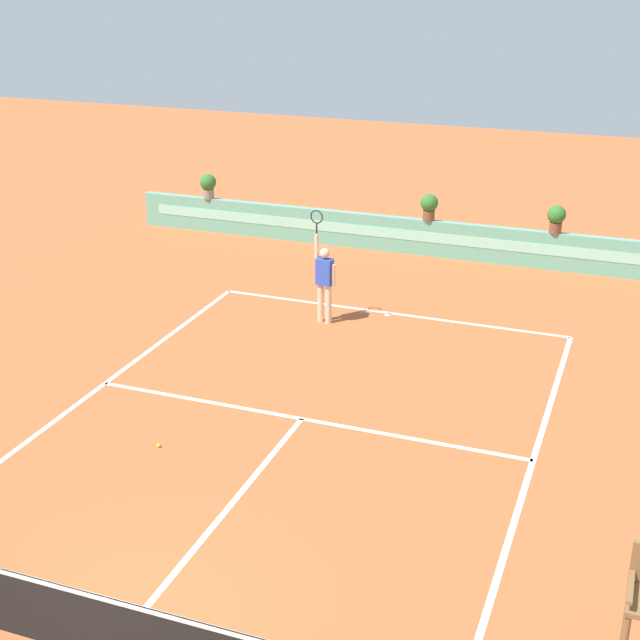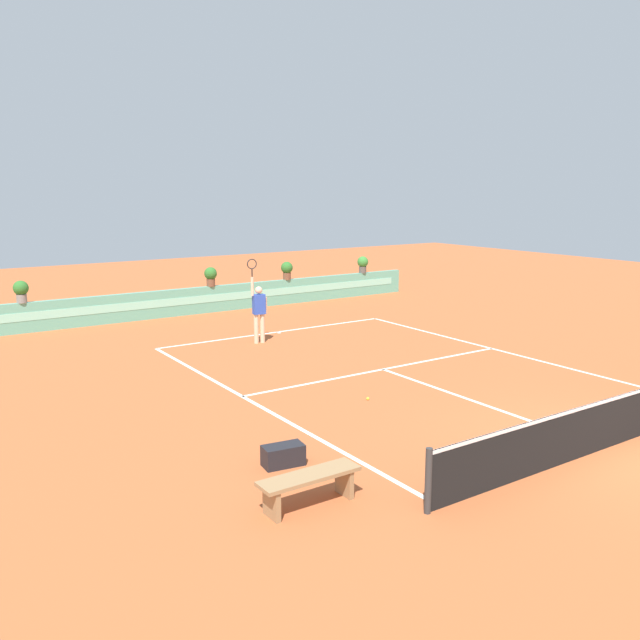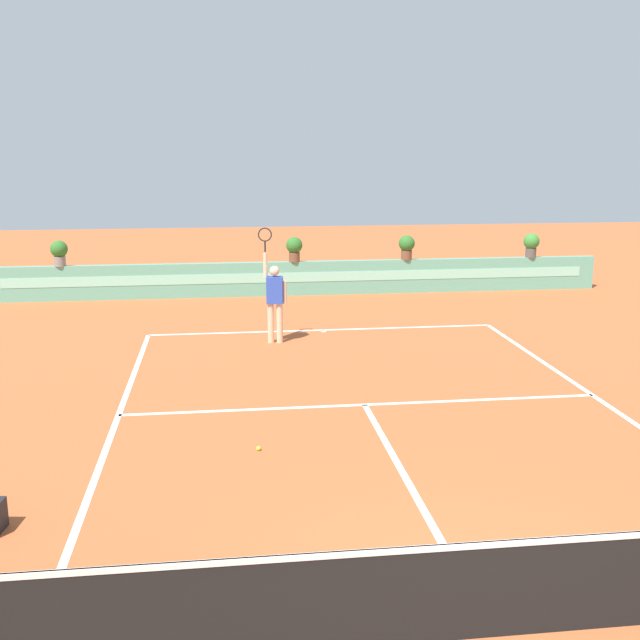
# 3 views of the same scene
# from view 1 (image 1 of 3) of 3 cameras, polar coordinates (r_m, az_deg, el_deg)

# --- Properties ---
(ground_plane) EXTENTS (60.00, 60.00, 0.00)m
(ground_plane) POSITION_cam_1_polar(r_m,az_deg,el_deg) (16.19, -1.67, -6.81)
(ground_plane) COLOR #B2562D
(court_lines) EXTENTS (8.32, 11.94, 0.01)m
(court_lines) POSITION_cam_1_polar(r_m,az_deg,el_deg) (16.77, -0.75, -5.69)
(court_lines) COLOR white
(court_lines) RESTS_ON ground
(net) EXTENTS (8.92, 0.10, 1.00)m
(net) POSITION_cam_1_polar(r_m,az_deg,el_deg) (11.54, -13.57, -18.00)
(net) COLOR #333333
(net) RESTS_ON ground
(back_wall_barrier) EXTENTS (18.00, 0.21, 1.00)m
(back_wall_barrier) POSITION_cam_1_polar(r_m,az_deg,el_deg) (25.18, 7.28, 5.05)
(back_wall_barrier) COLOR #60A88E
(back_wall_barrier) RESTS_ON ground
(tennis_player) EXTENTS (0.62, 0.27, 2.58)m
(tennis_player) POSITION_cam_1_polar(r_m,az_deg,el_deg) (20.30, 0.27, 2.63)
(tennis_player) COLOR beige
(tennis_player) RESTS_ON ground
(tennis_ball_near_baseline) EXTENTS (0.07, 0.07, 0.07)m
(tennis_ball_near_baseline) POSITION_cam_1_polar(r_m,az_deg,el_deg) (15.85, -10.03, -7.71)
(tennis_ball_near_baseline) COLOR #CCE033
(tennis_ball_near_baseline) RESTS_ON ground
(potted_plant_centre) EXTENTS (0.48, 0.48, 0.72)m
(potted_plant_centre) POSITION_cam_1_polar(r_m,az_deg,el_deg) (24.99, 6.82, 7.11)
(potted_plant_centre) COLOR brown
(potted_plant_centre) RESTS_ON back_wall_barrier
(potted_plant_right) EXTENTS (0.48, 0.48, 0.72)m
(potted_plant_right) POSITION_cam_1_polar(r_m,az_deg,el_deg) (24.45, 14.52, 6.22)
(potted_plant_right) COLOR brown
(potted_plant_right) RESTS_ON back_wall_barrier
(potted_plant_far_left) EXTENTS (0.48, 0.48, 0.72)m
(potted_plant_far_left) POSITION_cam_1_polar(r_m,az_deg,el_deg) (27.28, -6.99, 8.38)
(potted_plant_far_left) COLOR gray
(potted_plant_far_left) RESTS_ON back_wall_barrier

